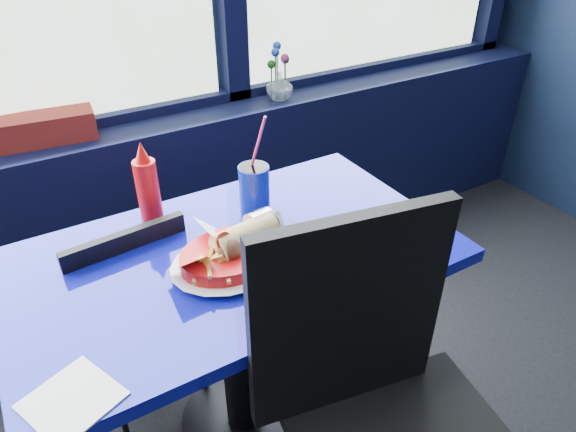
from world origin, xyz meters
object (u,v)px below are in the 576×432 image
at_px(food_basket, 233,253).
at_px(soda_cup, 254,188).
at_px(chair_near_back, 136,304).
at_px(ketchup_bottle, 147,185).
at_px(planter_box, 20,132).
at_px(flower_vase, 279,83).
at_px(near_table, 237,301).
at_px(chair_near_front, 388,411).

distance_m(food_basket, soda_cup, 0.28).
relative_size(chair_near_back, ketchup_bottle, 3.26).
height_order(planter_box, ketchup_bottle, ketchup_bottle).
distance_m(chair_near_back, flower_vase, 1.12).
height_order(ketchup_bottle, soda_cup, soda_cup).
bearing_deg(chair_near_back, planter_box, -80.87).
height_order(near_table, soda_cup, soda_cup).
height_order(near_table, ketchup_bottle, ketchup_bottle).
bearing_deg(flower_vase, food_basket, -126.43).
xyz_separation_m(near_table, planter_box, (-0.40, 0.90, 0.28)).
distance_m(chair_near_back, ketchup_bottle, 0.41).
height_order(chair_near_back, flower_vase, flower_vase).
bearing_deg(near_table, flower_vase, 52.80).
bearing_deg(planter_box, chair_near_front, -64.25).
distance_m(chair_near_back, food_basket, 0.50).
distance_m(near_table, planter_box, 1.02).
relative_size(near_table, planter_box, 2.33).
height_order(chair_near_back, soda_cup, soda_cup).
xyz_separation_m(planter_box, food_basket, (0.38, -0.95, -0.06)).
bearing_deg(chair_near_front, soda_cup, 96.94).
relative_size(near_table, soda_cup, 3.84).
relative_size(chair_near_front, ketchup_bottle, 4.30).
relative_size(flower_vase, food_basket, 0.72).
height_order(chair_near_back, food_basket, food_basket).
height_order(planter_box, soda_cup, soda_cup).
bearing_deg(food_basket, ketchup_bottle, 124.55).
distance_m(planter_box, soda_cup, 0.93).
relative_size(chair_near_back, flower_vase, 3.30).
xyz_separation_m(flower_vase, food_basket, (-0.65, -0.88, -0.09)).
relative_size(planter_box, ketchup_bottle, 2.08).
relative_size(near_table, food_basket, 3.52).
xyz_separation_m(near_table, chair_near_back, (-0.24, 0.26, -0.10)).
distance_m(near_table, ketchup_bottle, 0.43).
distance_m(near_table, flower_vase, 1.08).
xyz_separation_m(near_table, ketchup_bottle, (-0.13, 0.28, 0.29)).
height_order(flower_vase, food_basket, flower_vase).
xyz_separation_m(near_table, flower_vase, (0.63, 0.83, 0.31)).
bearing_deg(near_table, chair_near_front, -78.27).
relative_size(chair_near_front, planter_box, 2.07).
distance_m(chair_near_front, chair_near_back, 0.89).
distance_m(ketchup_bottle, soda_cup, 0.31).
bearing_deg(ketchup_bottle, near_table, -64.54).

